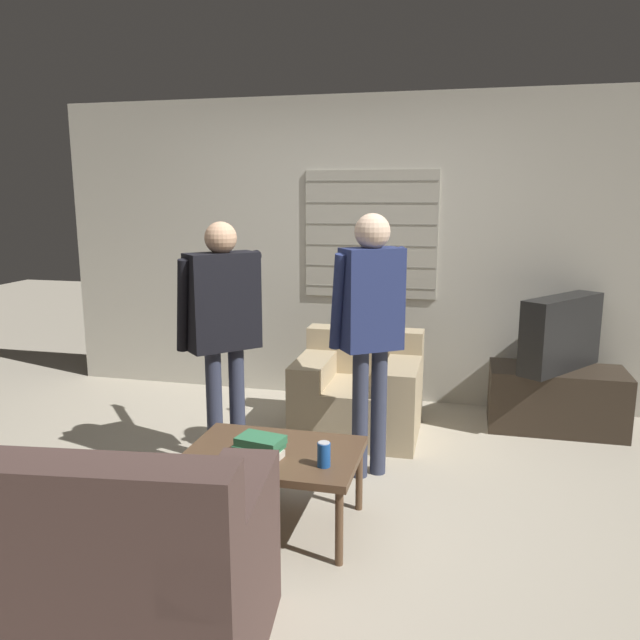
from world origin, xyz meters
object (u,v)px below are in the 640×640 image
(coffee_table, at_px, (273,458))
(person_left_standing, at_px, (222,316))
(book_stack, at_px, (260,446))
(armchair_beige, at_px, (359,392))
(person_right_standing, at_px, (370,314))
(tv, at_px, (561,333))
(spare_remote, at_px, (242,451))
(soda_can, at_px, (324,454))
(couch_blue, at_px, (44,573))

(coffee_table, relative_size, person_left_standing, 0.57)
(person_left_standing, xyz_separation_m, book_stack, (0.48, -0.71, -0.53))
(armchair_beige, bearing_deg, coffee_table, 81.73)
(person_left_standing, relative_size, person_right_standing, 0.97)
(coffee_table, xyz_separation_m, person_right_standing, (0.39, 0.75, 0.65))
(tv, bearing_deg, armchair_beige, -37.98)
(coffee_table, relative_size, tv, 1.18)
(spare_remote, bearing_deg, person_right_standing, 96.26)
(book_stack, relative_size, soda_can, 2.11)
(couch_blue, bearing_deg, armchair_beige, 66.92)
(person_left_standing, relative_size, book_stack, 5.97)
(soda_can, relative_size, spare_remote, 1.00)
(tv, relative_size, book_stack, 2.89)
(tv, distance_m, soda_can, 2.40)
(couch_blue, bearing_deg, tv, 46.78)
(armchair_beige, bearing_deg, tv, -165.01)
(book_stack, bearing_deg, armchair_beige, 80.85)
(tv, relative_size, person_right_standing, 0.47)
(armchair_beige, xyz_separation_m, person_left_standing, (-0.73, -0.84, 0.71))
(coffee_table, height_order, book_stack, book_stack)
(person_right_standing, bearing_deg, soda_can, -130.74)
(person_left_standing, height_order, spare_remote, person_left_standing)
(couch_blue, xyz_separation_m, soda_can, (0.84, 1.01, 0.13))
(coffee_table, bearing_deg, tv, 48.36)
(tv, height_order, soda_can, tv)
(person_left_standing, bearing_deg, coffee_table, -95.91)
(couch_blue, distance_m, coffee_table, 1.25)
(couch_blue, xyz_separation_m, book_stack, (0.50, 1.04, 0.13))
(person_right_standing, bearing_deg, armchair_beige, 69.17)
(couch_blue, xyz_separation_m, coffee_table, (0.54, 1.13, 0.03))
(armchair_beige, relative_size, spare_remote, 7.11)
(person_right_standing, distance_m, soda_can, 1.03)
(coffee_table, distance_m, soda_can, 0.34)
(person_left_standing, xyz_separation_m, person_right_standing, (0.91, 0.13, 0.03))
(person_right_standing, height_order, soda_can, person_right_standing)
(tv, height_order, person_left_standing, person_left_standing)
(armchair_beige, xyz_separation_m, person_right_standing, (0.18, -0.71, 0.73))
(tv, bearing_deg, couch_blue, 0.60)
(couch_blue, distance_m, book_stack, 1.16)
(soda_can, bearing_deg, tv, 55.75)
(person_right_standing, height_order, spare_remote, person_right_standing)
(coffee_table, bearing_deg, armchair_beige, 81.92)
(person_right_standing, bearing_deg, coffee_table, -152.55)
(person_left_standing, bearing_deg, person_right_standing, -37.83)
(couch_blue, bearing_deg, coffee_table, 57.48)
(person_left_standing, xyz_separation_m, spare_remote, (0.37, -0.69, -0.57))
(couch_blue, xyz_separation_m, armchair_beige, (0.75, 2.59, -0.05))
(book_stack, bearing_deg, person_right_standing, 62.76)
(person_left_standing, height_order, person_right_standing, person_right_standing)
(book_stack, bearing_deg, tv, 48.97)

